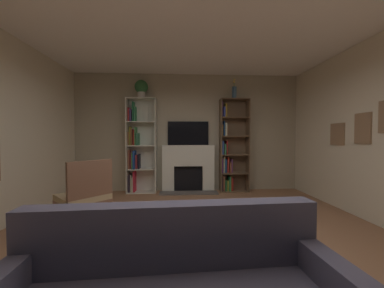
% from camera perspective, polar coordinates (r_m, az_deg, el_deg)
% --- Properties ---
extents(ground_plane, '(6.91, 6.91, 0.00)m').
position_cam_1_polar(ground_plane, '(2.83, 1.42, -25.76)').
color(ground_plane, '#946748').
extents(wall_back_accent, '(5.55, 0.06, 2.84)m').
position_cam_1_polar(wall_back_accent, '(5.41, -1.02, 2.96)').
color(wall_back_accent, tan).
rests_on(wall_back_accent, ground_plane).
extents(fireplace, '(1.35, 0.48, 1.11)m').
position_cam_1_polar(fireplace, '(5.33, -0.97, -6.10)').
color(fireplace, white).
rests_on(fireplace, ground_plane).
extents(tv, '(0.99, 0.06, 0.57)m').
position_cam_1_polar(tv, '(5.35, -1.00, 2.79)').
color(tv, black).
rests_on(tv, fireplace).
extents(bookshelf_left, '(0.68, 0.32, 2.22)m').
position_cam_1_polar(bookshelf_left, '(5.36, -13.79, -1.02)').
color(bookshelf_left, silver).
rests_on(bookshelf_left, ground_plane).
extents(bookshelf_right, '(0.68, 0.33, 2.22)m').
position_cam_1_polar(bookshelf_right, '(5.40, 9.91, -1.33)').
color(bookshelf_right, brown).
rests_on(bookshelf_right, ground_plane).
extents(potted_plant, '(0.31, 0.31, 0.43)m').
position_cam_1_polar(potted_plant, '(5.43, -13.04, 14.05)').
color(potted_plant, beige).
rests_on(potted_plant, bookshelf_left).
extents(vase_with_flowers, '(0.11, 0.11, 0.49)m').
position_cam_1_polar(vase_with_flowers, '(5.49, 10.93, 13.05)').
color(vase_with_flowers, teal).
rests_on(vase_with_flowers, bookshelf_right).
extents(armchair, '(0.81, 0.81, 1.00)m').
position_cam_1_polar(armchair, '(3.45, -26.00, -11.56)').
color(armchair, brown).
rests_on(armchair, ground_plane).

